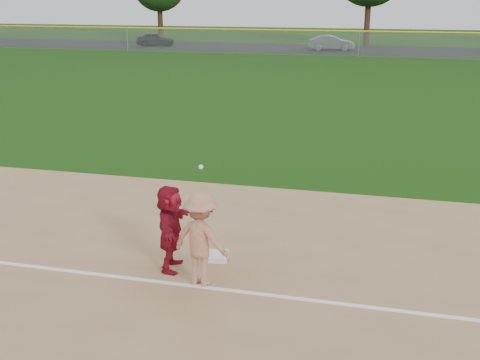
% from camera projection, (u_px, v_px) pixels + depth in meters
% --- Properties ---
extents(ground, '(160.00, 160.00, 0.00)m').
position_uv_depth(ground, '(220.00, 269.00, 11.24)').
color(ground, '#163C0B').
rests_on(ground, ground).
extents(foul_line, '(60.00, 0.10, 0.01)m').
position_uv_depth(foul_line, '(208.00, 288.00, 10.49)').
color(foul_line, white).
rests_on(foul_line, infield_dirt).
extents(parking_asphalt, '(120.00, 10.00, 0.01)m').
position_uv_depth(parking_asphalt, '(362.00, 50.00, 53.78)').
color(parking_asphalt, black).
rests_on(parking_asphalt, ground).
extents(first_base, '(0.54, 0.54, 0.10)m').
position_uv_depth(first_base, '(216.00, 256.00, 11.63)').
color(first_base, white).
rests_on(first_base, infield_dirt).
extents(base_runner, '(0.71, 1.57, 1.63)m').
position_uv_depth(base_runner, '(170.00, 228.00, 11.00)').
color(base_runner, maroon).
rests_on(base_runner, infield_dirt).
extents(car_left, '(3.79, 2.09, 1.22)m').
position_uv_depth(car_left, '(155.00, 39.00, 57.75)').
color(car_left, black).
rests_on(car_left, parking_asphalt).
extents(car_mid, '(4.17, 2.10, 1.31)m').
position_uv_depth(car_mid, '(331.00, 43.00, 53.37)').
color(car_mid, '#53565A').
rests_on(car_mid, parking_asphalt).
extents(first_base_play, '(1.21, 0.89, 2.13)m').
position_uv_depth(first_base_play, '(201.00, 239.00, 10.41)').
color(first_base_play, '#A1A2A4').
rests_on(first_base_play, infield_dirt).
extents(outfield_fence, '(110.00, 0.12, 110.00)m').
position_uv_depth(outfield_fence, '(360.00, 32.00, 47.65)').
color(outfield_fence, '#999EA0').
rests_on(outfield_fence, ground).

